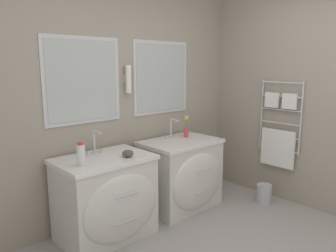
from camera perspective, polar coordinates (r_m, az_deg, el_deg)
The scene contains 10 objects.
wall_back at distance 3.54m, azimuth -8.43°, elevation 5.19°, with size 4.89×0.14×2.60m.
wall_right at distance 4.12m, azimuth 20.29°, elevation 5.19°, with size 0.13×3.79×2.60m.
vanity_left at distance 3.21m, azimuth -10.55°, elevation -12.20°, with size 0.88×0.66×0.79m.
vanity_right at distance 3.80m, azimuth 2.53°, elevation -8.34°, with size 0.88×0.66×0.79m.
faucet_left at distance 3.20m, azimuth -12.58°, elevation -2.82°, with size 0.17×0.14×0.23m.
faucet_right at distance 3.79m, azimuth 0.66°, elevation -0.45°, with size 0.17×0.14×0.23m.
toiletry_bottle at distance 2.87m, azimuth -14.92°, elevation -4.86°, with size 0.07×0.07×0.21m.
amenity_bowl at distance 3.08m, azimuth -7.01°, elevation -4.77°, with size 0.11×0.11×0.07m.
flower_vase at distance 3.87m, azimuth 3.18°, elevation -0.40°, with size 0.06×0.06×0.25m.
waste_bin at distance 4.17m, azimuth 16.37°, elevation -11.14°, with size 0.18×0.18×0.23m.
Camera 1 is at (-1.99, -1.03, 1.64)m, focal length 35.00 mm.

